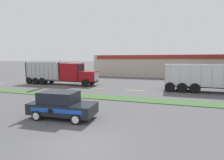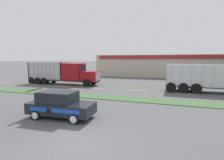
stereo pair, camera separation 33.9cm
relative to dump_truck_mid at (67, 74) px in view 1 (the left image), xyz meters
The scene contains 11 objects.
ground_plane 19.43m from the dump_truck_mid, 56.34° to the right, with size 600.00×600.00×0.00m, color #515154.
grass_verge 12.78m from the dump_truck_mid, 32.23° to the right, with size 120.00×1.91×0.06m, color #3D6633.
centre_line_0 11.26m from the dump_truck_mid, behind, with size 2.40×0.14×0.01m, color yellow.
centre_line_1 6.10m from the dump_truck_mid, 162.09° to the right, with size 2.40×0.14×0.01m, color yellow.
centre_line_2 2.42m from the dump_truck_mid, 96.23° to the right, with size 2.40×0.14×0.01m, color yellow.
centre_line_3 5.74m from the dump_truck_mid, 19.17° to the right, with size 2.40×0.14×0.01m, color yellow.
centre_line_4 10.87m from the dump_truck_mid, ahead, with size 2.40×0.14×0.01m, color yellow.
centre_line_5 16.18m from the dump_truck_mid, ahead, with size 2.40×0.14×0.01m, color yellow.
dump_truck_mid is the anchor object (origin of this frame).
rally_car 15.37m from the dump_truck_mid, 59.37° to the right, with size 4.33×2.09×1.76m.
store_building_backdrop 24.37m from the dump_truck_mid, 53.64° to the left, with size 31.81×12.10×4.67m.
Camera 1 is at (3.46, -6.59, 3.78)m, focal length 28.00 mm.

